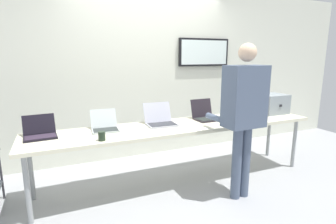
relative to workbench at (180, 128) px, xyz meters
name	(u,v)px	position (x,y,z in m)	size (l,w,h in m)	color
ground	(179,182)	(0.00, 0.00, -0.73)	(8.00, 8.00, 0.04)	#999B9F
back_wall	(150,72)	(0.02, 1.13, 0.63)	(8.00, 0.11, 2.67)	silver
workbench	(180,128)	(0.00, 0.00, 0.00)	(3.65, 0.70, 0.76)	beige
equipment_box	(271,104)	(1.57, 0.10, 0.19)	(0.41, 0.37, 0.29)	gray
laptop_station_0	(40,132)	(-1.59, 0.14, 0.10)	(0.34, 0.34, 0.22)	black
laptop_station_1	(105,125)	(-0.90, 0.15, 0.10)	(0.32, 0.36, 0.22)	#ADB7B5
laptop_station_2	(160,120)	(-0.22, 0.13, 0.10)	(0.37, 0.38, 0.26)	#ACAEBC
laptop_station_3	(205,115)	(0.45, 0.14, 0.10)	(0.33, 0.33, 0.26)	black
laptop_station_4	(244,111)	(1.12, 0.15, 0.11)	(0.35, 0.35, 0.28)	#21202A
person	(244,107)	(0.46, -0.62, 0.34)	(0.45, 0.59, 1.73)	#4D5B72
coffee_mug	(102,136)	(-1.01, -0.25, 0.09)	(0.07, 0.07, 0.09)	#212F20
paper_sheet	(195,127)	(0.12, -0.17, 0.05)	(0.25, 0.32, 0.00)	white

